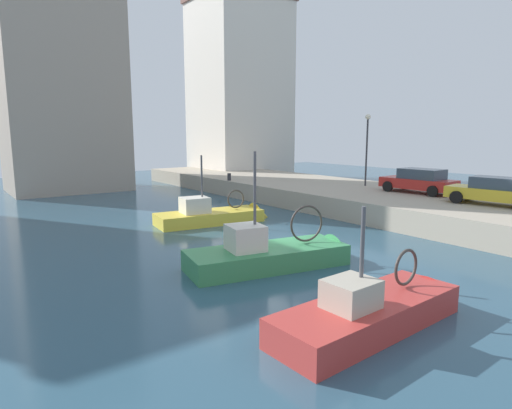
{
  "coord_description": "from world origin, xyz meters",
  "views": [
    {
      "loc": [
        -10.55,
        -13.53,
        4.73
      ],
      "look_at": [
        2.23,
        3.67,
        1.2
      ],
      "focal_mm": 30.23,
      "sensor_mm": 36.0,
      "label": 1
    }
  ],
  "objects": [
    {
      "name": "fishing_boat_green",
      "position": [
        -0.96,
        -1.91,
        0.1
      ],
      "size": [
        6.83,
        3.24,
        5.06
      ],
      "color": "#388951",
      "rests_on": "ground"
    },
    {
      "name": "fishing_boat_red",
      "position": [
        -2.07,
        -7.18,
        0.08
      ],
      "size": [
        6.31,
        2.02,
        3.86
      ],
      "color": "#BC3833",
      "rests_on": "ground"
    },
    {
      "name": "quay_wall",
      "position": [
        11.5,
        0.0,
        0.6
      ],
      "size": [
        9.0,
        56.0,
        1.2
      ],
      "primitive_type": "cube",
      "color": "#ADA08C",
      "rests_on": "ground"
    },
    {
      "name": "quay_streetlamp",
      "position": [
        13.0,
        5.58,
        4.45
      ],
      "size": [
        0.36,
        0.36,
        4.83
      ],
      "color": "#38383D",
      "rests_on": "quay_wall"
    },
    {
      "name": "waterfront_building_west_mid",
      "position": [
        -1.65,
        25.09,
        9.84
      ],
      "size": [
        9.31,
        7.44,
        19.63
      ],
      "color": "#A39384",
      "rests_on": "ground"
    },
    {
      "name": "parked_car_red",
      "position": [
        12.67,
        1.29,
        1.94
      ],
      "size": [
        2.13,
        4.39,
        1.46
      ],
      "color": "red",
      "rests_on": "quay_wall"
    },
    {
      "name": "fishing_boat_yellow",
      "position": [
        1.32,
        6.01,
        0.11
      ],
      "size": [
        6.62,
        2.86,
        4.53
      ],
      "color": "gold",
      "rests_on": "ground"
    },
    {
      "name": "parked_car_yellow",
      "position": [
        11.68,
        -3.59,
        1.92
      ],
      "size": [
        2.25,
        4.48,
        1.41
      ],
      "color": "gold",
      "rests_on": "quay_wall"
    },
    {
      "name": "mooring_bollard_mid",
      "position": [
        7.35,
        14.0,
        1.48
      ],
      "size": [
        0.28,
        0.28,
        0.55
      ],
      "primitive_type": "cylinder",
      "color": "#2D2D33",
      "rests_on": "quay_wall"
    },
    {
      "name": "water_surface",
      "position": [
        0.0,
        0.0,
        0.0
      ],
      "size": [
        80.0,
        80.0,
        0.0
      ],
      "primitive_type": "plane",
      "color": "#2D5166",
      "rests_on": "ground"
    },
    {
      "name": "waterfront_building_central",
      "position": [
        15.79,
        24.82,
        9.22
      ],
      "size": [
        9.05,
        8.11,
        18.4
      ],
      "color": "silver",
      "rests_on": "ground"
    }
  ]
}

